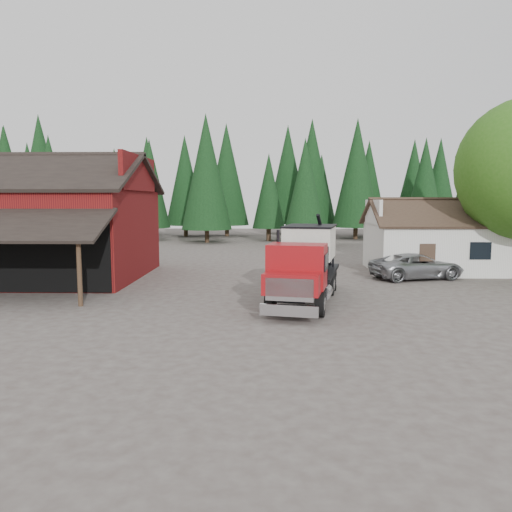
{
  "coord_description": "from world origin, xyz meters",
  "views": [
    {
      "loc": [
        2.27,
        -18.53,
        4.48
      ],
      "look_at": [
        1.78,
        5.3,
        1.8
      ],
      "focal_mm": 35.0,
      "sensor_mm": 36.0,
      "label": 1
    }
  ],
  "objects": [
    {
      "name": "near_pine_c",
      "position": [
        22.0,
        26.0,
        6.89
      ],
      "size": [
        4.84,
        4.84,
        12.4
      ],
      "color": "#382619",
      "rests_on": "ground"
    },
    {
      "name": "feed_truck",
      "position": [
        4.01,
        3.3,
        1.79
      ],
      "size": [
        4.01,
        8.79,
        3.84
      ],
      "rotation": [
        0.0,
        0.0,
        -0.21
      ],
      "color": "black",
      "rests_on": "ground"
    },
    {
      "name": "conifer_backdrop",
      "position": [
        0.0,
        42.0,
        0.0
      ],
      "size": [
        76.0,
        16.0,
        16.0
      ],
      "primitive_type": null,
      "color": "black",
      "rests_on": "ground"
    },
    {
      "name": "farmhouse",
      "position": [
        13.0,
        13.0,
        1.67
      ],
      "size": [
        8.6,
        6.42,
        4.65
      ],
      "color": "silver",
      "rests_on": "ground"
    },
    {
      "name": "red_barn",
      "position": [
        -11.0,
        9.9,
        2.69
      ],
      "size": [
        12.8,
        13.63,
        7.18
      ],
      "color": "maroon",
      "rests_on": "ground"
    },
    {
      "name": "near_pine_b",
      "position": [
        6.0,
        30.0,
        5.89
      ],
      "size": [
        3.96,
        3.96,
        10.4
      ],
      "color": "#382619",
      "rests_on": "ground"
    },
    {
      "name": "near_pine_a",
      "position": [
        -22.0,
        28.0,
        6.39
      ],
      "size": [
        4.4,
        4.4,
        11.4
      ],
      "color": "#382619",
      "rests_on": "ground"
    },
    {
      "name": "ground",
      "position": [
        0.0,
        0.0,
        0.0
      ],
      "size": [
        120.0,
        120.0,
        0.0
      ],
      "primitive_type": "plane",
      "color": "#493F39",
      "rests_on": "ground"
    },
    {
      "name": "near_pine_d",
      "position": [
        -4.0,
        34.0,
        7.39
      ],
      "size": [
        5.28,
        5.28,
        13.4
      ],
      "color": "#382619",
      "rests_on": "ground"
    },
    {
      "name": "silver_car",
      "position": [
        10.88,
        9.81,
        0.73
      ],
      "size": [
        5.71,
        3.71,
        1.46
      ],
      "primitive_type": "imported",
      "rotation": [
        0.0,
        0.0,
        1.83
      ],
      "color": "#93969A",
      "rests_on": "ground"
    }
  ]
}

